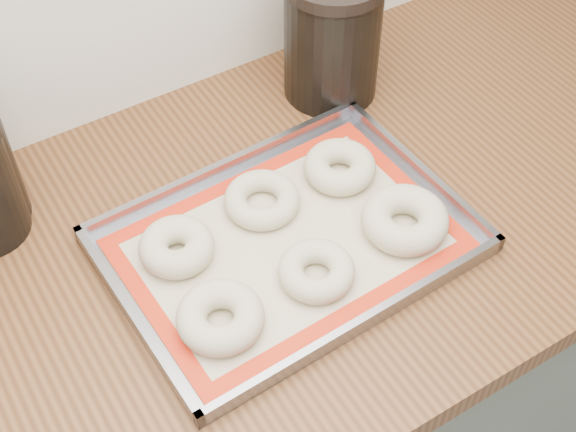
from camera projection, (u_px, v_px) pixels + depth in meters
cabinet at (245, 412)px, 1.42m from camera, size 3.00×0.65×0.86m
countertop at (232, 254)px, 1.08m from camera, size 3.06×0.68×0.04m
baking_tray at (288, 242)px, 1.06m from camera, size 0.47×0.35×0.03m
baking_mat at (288, 243)px, 1.06m from camera, size 0.43×0.31×0.00m
bagel_front_left at (220, 317)px, 0.96m from camera, size 0.11×0.11×0.04m
bagel_front_mid at (316, 271)px, 1.01m from camera, size 0.10×0.10×0.03m
bagel_front_right at (405, 220)px, 1.06m from camera, size 0.13×0.13×0.04m
bagel_back_left at (177, 247)px, 1.03m from camera, size 0.12×0.12×0.04m
bagel_back_mid at (262, 200)px, 1.09m from camera, size 0.13×0.13×0.03m
bagel_back_right at (340, 167)px, 1.13m from camera, size 0.11×0.11×0.04m
canister_right at (332, 35)px, 1.20m from camera, size 0.15×0.15×0.21m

